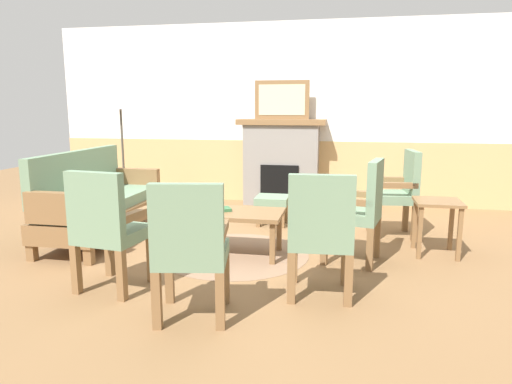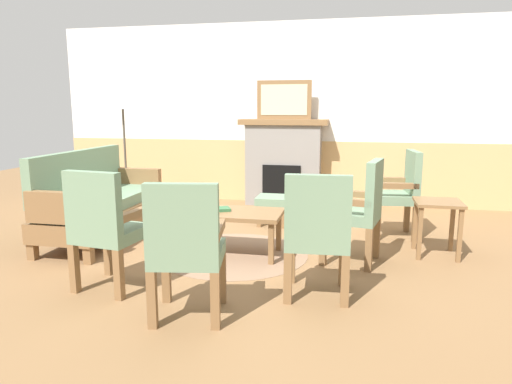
% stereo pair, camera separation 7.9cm
% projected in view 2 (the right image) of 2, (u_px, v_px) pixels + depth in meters
% --- Properties ---
extents(ground_plane, '(14.00, 14.00, 0.00)m').
position_uv_depth(ground_plane, '(249.00, 250.00, 4.72)').
color(ground_plane, olive).
extents(wall_back, '(7.20, 0.14, 2.70)m').
position_uv_depth(wall_back, '(286.00, 117.00, 6.98)').
color(wall_back, white).
rests_on(wall_back, ground_plane).
extents(fireplace, '(1.30, 0.44, 1.28)m').
position_uv_depth(fireplace, '(283.00, 162.00, 6.86)').
color(fireplace, gray).
rests_on(fireplace, ground_plane).
extents(framed_picture, '(0.80, 0.04, 0.56)m').
position_uv_depth(framed_picture, '(284.00, 100.00, 6.70)').
color(framed_picture, brown).
rests_on(framed_picture, fireplace).
extents(couch, '(0.70, 1.80, 0.98)m').
position_uv_depth(couch, '(100.00, 203.00, 5.14)').
color(couch, brown).
rests_on(couch, ground_plane).
extents(coffee_table, '(0.96, 0.56, 0.44)m').
position_uv_depth(coffee_table, '(233.00, 217.00, 4.54)').
color(coffee_table, brown).
rests_on(coffee_table, ground_plane).
extents(round_rug, '(1.49, 1.49, 0.01)m').
position_uv_depth(round_rug, '(234.00, 254.00, 4.61)').
color(round_rug, '#896B51').
rests_on(round_rug, ground_plane).
extents(book_on_table, '(0.25, 0.23, 0.03)m').
position_uv_depth(book_on_table, '(220.00, 209.00, 4.56)').
color(book_on_table, '#33663D').
rests_on(book_on_table, coffee_table).
extents(footstool, '(0.40, 0.40, 0.36)m').
position_uv_depth(footstool, '(273.00, 202.00, 5.72)').
color(footstool, brown).
rests_on(footstool, ground_plane).
extents(armchair_near_fireplace, '(0.53, 0.53, 0.98)m').
position_uv_depth(armchair_near_fireplace, '(400.00, 190.00, 5.15)').
color(armchair_near_fireplace, brown).
rests_on(armchair_near_fireplace, ground_plane).
extents(armchair_by_window_left, '(0.57, 0.57, 0.98)m').
position_uv_depth(armchair_by_window_left, '(360.00, 207.00, 4.27)').
color(armchair_by_window_left, brown).
rests_on(armchair_by_window_left, ground_plane).
extents(armchair_front_left, '(0.56, 0.56, 0.98)m').
position_uv_depth(armchair_front_left, '(186.00, 244.00, 3.10)').
color(armchair_front_left, brown).
rests_on(armchair_front_left, ground_plane).
extents(armchair_front_center, '(0.51, 0.51, 0.98)m').
position_uv_depth(armchair_front_center, '(317.00, 230.00, 3.46)').
color(armchair_front_center, brown).
rests_on(armchair_front_center, ground_plane).
extents(armchair_corner_left, '(0.54, 0.54, 0.98)m').
position_uv_depth(armchair_corner_left, '(105.00, 225.00, 3.62)').
color(armchair_corner_left, brown).
rests_on(armchair_corner_left, ground_plane).
extents(side_table, '(0.44, 0.44, 0.55)m').
position_uv_depth(side_table, '(438.00, 213.00, 4.50)').
color(side_table, brown).
rests_on(side_table, ground_plane).
extents(floor_lamp_by_couch, '(0.36, 0.36, 1.68)m').
position_uv_depth(floor_lamp_by_couch, '(123.00, 107.00, 6.14)').
color(floor_lamp_by_couch, '#332D28').
rests_on(floor_lamp_by_couch, ground_plane).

